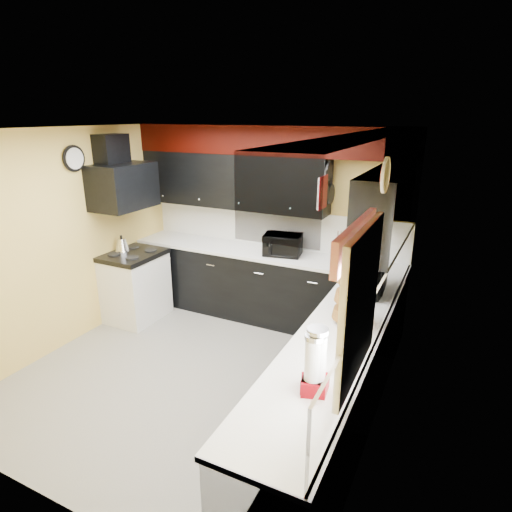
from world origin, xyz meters
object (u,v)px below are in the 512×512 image
Objects in this scene: microwave at (365,275)px; toaster_oven at (283,245)px; utensil_crock at (340,256)px; knife_block at (345,256)px; kettle at (122,245)px.

toaster_oven is at bearing 56.43° from microwave.
toaster_oven is 0.80× the size of microwave.
utensil_crock is at bearing 28.20° from microwave.
microwave is at bearing -49.84° from knife_block.
microwave is 2.80× the size of knife_block.
toaster_oven is at bearing -174.67° from utensil_crock.
kettle is at bearing 87.03° from microwave.
toaster_oven is 2.24× the size of knife_block.
kettle is (-1.98, -0.72, -0.07)m from toaster_oven.
knife_block is (0.80, -0.01, -0.03)m from toaster_oven.
toaster_oven is 0.81m from knife_block.
utensil_crock is (-0.46, 0.74, -0.09)m from microwave.
toaster_oven is at bearing 19.96° from kettle.
toaster_oven is 2.10m from kettle.
knife_block is at bearing -40.77° from utensil_crock.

